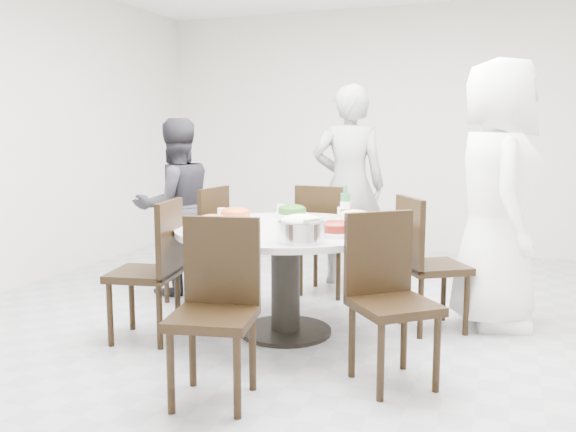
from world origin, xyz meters
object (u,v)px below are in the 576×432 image
(rice_bowl, at_px, (301,232))
(chair_s, at_px, (213,313))
(chair_n, at_px, (327,239))
(diner_middle, at_px, (349,185))
(dining_table, at_px, (286,281))
(soup_bowl, at_px, (208,229))
(diner_right, at_px, (497,194))
(diner_left, at_px, (176,207))
(chair_ne, at_px, (434,264))
(chair_nw, at_px, (195,244))
(beverage_bottle, at_px, (345,203))
(chair_sw, at_px, (144,271))
(chair_se, at_px, (394,301))

(rice_bowl, bearing_deg, chair_s, -111.30)
(chair_n, relative_size, diner_middle, 0.52)
(dining_table, height_order, soup_bowl, soup_bowl)
(diner_middle, bearing_deg, diner_right, 134.00)
(diner_middle, bearing_deg, chair_n, 66.19)
(chair_n, xyz_separation_m, chair_s, (0.04, -2.25, 0.00))
(dining_table, xyz_separation_m, diner_left, (-1.26, 0.70, 0.38))
(chair_ne, height_order, diner_left, diner_left)
(chair_n, distance_m, chair_s, 2.25)
(diner_right, xyz_separation_m, diner_left, (-2.61, 0.01, -0.20))
(chair_nw, xyz_separation_m, diner_right, (2.34, 0.16, 0.48))
(beverage_bottle, bearing_deg, chair_nw, 177.67)
(chair_n, bearing_deg, chair_ne, 150.16)
(beverage_bottle, bearing_deg, diner_left, 171.89)
(dining_table, xyz_separation_m, chair_sw, (-0.85, -0.44, 0.10))
(chair_n, relative_size, chair_nw, 1.00)
(chair_s, distance_m, diner_middle, 2.71)
(chair_sw, bearing_deg, chair_nw, 177.92)
(chair_se, bearing_deg, beverage_bottle, 77.52)
(chair_s, height_order, chair_se, same)
(chair_sw, xyz_separation_m, chair_s, (0.87, -0.71, 0.00))
(chair_se, relative_size, diner_right, 0.50)
(chair_sw, relative_size, rice_bowl, 3.32)
(beverage_bottle, bearing_deg, chair_se, -62.67)
(chair_nw, distance_m, soup_bowl, 1.25)
(diner_right, bearing_deg, beverage_bottle, 89.75)
(dining_table, relative_size, chair_s, 1.58)
(dining_table, xyz_separation_m, soup_bowl, (-0.34, -0.49, 0.42))
(chair_nw, distance_m, chair_se, 2.17)
(diner_left, bearing_deg, chair_nw, 95.59)
(dining_table, relative_size, rice_bowl, 5.24)
(chair_ne, bearing_deg, rice_bowl, 111.22)
(chair_sw, bearing_deg, diner_left, -170.46)
(chair_sw, height_order, soup_bowl, chair_sw)
(chair_s, relative_size, diner_right, 0.50)
(chair_n, distance_m, beverage_bottle, 0.81)
(dining_table, distance_m, chair_s, 1.15)
(dining_table, xyz_separation_m, chair_se, (0.86, -0.61, 0.10))
(dining_table, height_order, chair_ne, chair_ne)
(chair_s, bearing_deg, dining_table, 80.49)
(chair_ne, height_order, chair_se, same)
(chair_s, bearing_deg, chair_n, 80.75)
(chair_s, distance_m, rice_bowl, 0.78)
(rice_bowl, bearing_deg, chair_se, -12.23)
(chair_se, relative_size, rice_bowl, 3.32)
(rice_bowl, bearing_deg, dining_table, 119.57)
(chair_n, distance_m, soup_bowl, 1.66)
(diner_middle, height_order, beverage_bottle, diner_middle)
(dining_table, relative_size, diner_middle, 0.83)
(chair_s, bearing_deg, chair_se, 22.05)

